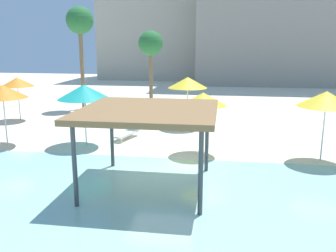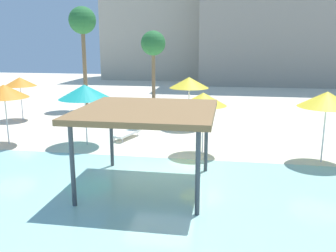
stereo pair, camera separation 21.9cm
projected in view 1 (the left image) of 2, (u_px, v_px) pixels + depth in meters
The scene contains 13 objects.
ground_plane at pixel (161, 171), 13.92m from camera, with size 80.00×80.00×0.00m, color beige.
lagoon_water at pixel (125, 245), 8.86m from camera, with size 44.00×13.50×0.04m, color #99D1C6.
shade_pavilion at pixel (148, 113), 11.83m from camera, with size 4.34×4.34×2.70m.
beach_umbrella_teal_0 at pixel (84, 92), 16.88m from camera, with size 2.41×2.41×2.86m.
beach_umbrella_yellow_2 at pixel (326, 99), 14.52m from camera, with size 2.24×2.24×2.88m.
beach_umbrella_orange_3 at pixel (17, 82), 22.47m from camera, with size 1.99×1.99×2.65m.
beach_umbrella_orange_4 at pixel (2, 92), 16.91m from camera, with size 2.22×2.22×2.85m.
beach_umbrella_yellow_6 at pixel (203, 99), 15.58m from camera, with size 1.99×1.99×2.69m.
beach_umbrella_yellow_7 at pixel (188, 83), 20.64m from camera, with size 2.21×2.21×2.84m.
lounge_chair_0 at pixel (127, 132), 18.63m from camera, with size 1.15×1.99×0.74m.
palm_tree_0 at pixel (151, 45), 28.27m from camera, with size 1.90×1.90×5.60m.
palm_tree_1 at pixel (80, 23), 25.58m from camera, with size 1.90×1.90×7.17m.
hotel_block_0 at pixel (175, 10), 47.07m from camera, with size 18.82×8.01×17.30m, color #B2A893.
Camera 1 is at (2.22, -12.99, 4.81)m, focal length 39.35 mm.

